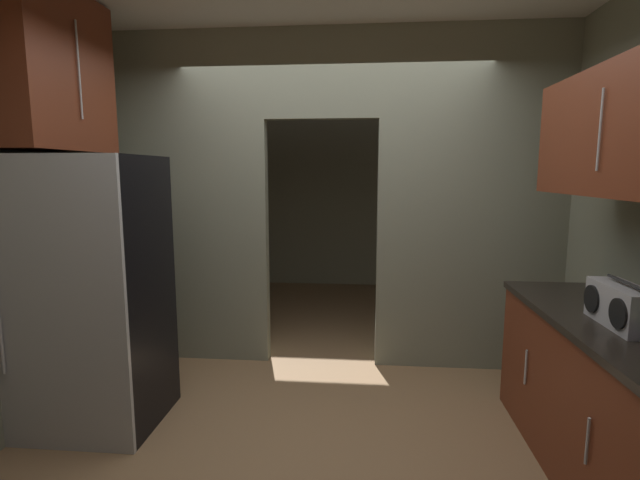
{
  "coord_description": "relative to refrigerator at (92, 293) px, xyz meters",
  "views": [
    {
      "loc": [
        0.25,
        -2.65,
        1.65
      ],
      "look_at": [
        -0.03,
        0.38,
        1.21
      ],
      "focal_mm": 26.19,
      "sensor_mm": 36.0,
      "label": 1
    }
  ],
  "objects": [
    {
      "name": "boombox",
      "position": [
        3.02,
        -0.41,
        0.11
      ],
      "size": [
        0.17,
        0.43,
        0.24
      ],
      "color": "#B2B2B7",
      "rests_on": "lower_cabinet_run"
    },
    {
      "name": "upper_cabinet_fridgeside",
      "position": [
        -0.22,
        0.1,
        1.4
      ],
      "size": [
        0.36,
        0.9,
        0.99
      ],
      "color": "maroon"
    },
    {
      "name": "ground",
      "position": [
        1.48,
        -0.13,
        -0.88
      ],
      "size": [
        20.0,
        20.0,
        0.0
      ],
      "primitive_type": "plane",
      "color": "#93704C"
    },
    {
      "name": "lower_cabinet_run",
      "position": [
        3.05,
        -0.36,
        -0.43
      ],
      "size": [
        0.64,
        1.81,
        0.89
      ],
      "color": "maroon",
      "rests_on": "ground"
    },
    {
      "name": "upper_cabinet_counterside",
      "position": [
        3.05,
        -0.36,
        0.98
      ],
      "size": [
        0.36,
        1.63,
        0.65
      ],
      "color": "maroon"
    },
    {
      "name": "kitchen_partition",
      "position": [
        1.51,
        1.13,
        0.6
      ],
      "size": [
        3.78,
        0.12,
        2.8
      ],
      "color": "gray",
      "rests_on": "ground"
    },
    {
      "name": "adjoining_room_shell",
      "position": [
        1.48,
        3.15,
        0.52
      ],
      "size": [
        3.78,
        2.94,
        2.8
      ],
      "color": "gray",
      "rests_on": "ground"
    },
    {
      "name": "refrigerator",
      "position": [
        0.0,
        0.0,
        0.0
      ],
      "size": [
        0.82,
        0.73,
        1.75
      ],
      "color": "black",
      "rests_on": "ground"
    }
  ]
}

